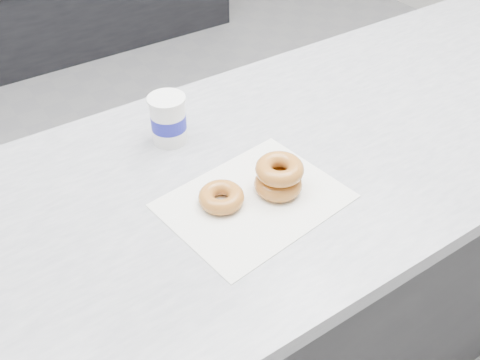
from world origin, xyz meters
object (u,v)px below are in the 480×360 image
object	(u,v)px
counter	(321,258)
donut_single	(221,197)
donut_stack	(279,176)
coffee_cup	(168,119)

from	to	relation	value
counter	donut_single	bearing A→B (deg)	-170.68
donut_stack	coffee_cup	world-z (taller)	coffee_cup
donut_stack	coffee_cup	distance (m)	0.29
counter	coffee_cup	size ratio (longest dim) A/B	27.39
coffee_cup	donut_stack	bearing A→B (deg)	-62.50
counter	coffee_cup	xyz separation A→B (m)	(-0.35, 0.19, 0.51)
counter	donut_stack	bearing A→B (deg)	-160.23
donut_single	donut_stack	world-z (taller)	donut_stack
counter	donut_stack	distance (m)	0.55
counter	donut_single	xyz separation A→B (m)	(-0.36, -0.06, 0.47)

